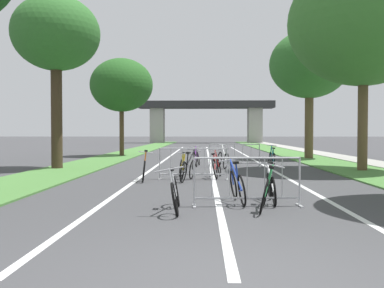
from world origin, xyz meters
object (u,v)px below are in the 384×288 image
tree_left_pine_far (122,85)px  tree_right_oak_near (364,22)px  crowd_barrier_second (193,164)px  bicycle_silver_5 (175,193)px  bicycle_black_4 (188,169)px  bicycle_white_0 (271,187)px  tree_left_pine_near (56,35)px  bicycle_blue_3 (237,186)px  bicycle_orange_8 (144,169)px  tree_right_cypress_far (309,65)px  bicycle_red_2 (217,167)px  bicycle_green_7 (266,191)px  bicycle_white_10 (223,159)px  bicycle_yellow_9 (182,168)px  crowd_barrier_nearest (247,182)px  bicycle_purple_1 (197,158)px  crowd_barrier_third (234,156)px  bicycle_teal_6 (272,159)px

tree_left_pine_far → tree_right_oak_near: bearing=-42.1°
crowd_barrier_second → bicycle_silver_5: bearing=-92.2°
tree_right_oak_near → bicycle_black_4: (-6.88, -3.67, -5.58)m
crowd_barrier_second → bicycle_white_0: crowd_barrier_second is taller
tree_left_pine_near → bicycle_blue_3: 12.22m
bicycle_white_0 → bicycle_orange_8: bicycle_orange_8 is taller
tree_right_cypress_far → bicycle_red_2: tree_right_cypress_far is taller
bicycle_orange_8 → crowd_barrier_second: bearing=6.7°
bicycle_green_7 → bicycle_white_10: bicycle_white_10 is taller
bicycle_orange_8 → bicycle_yellow_9: (1.18, 0.95, -0.03)m
tree_left_pine_near → bicycle_silver_5: size_ratio=4.18×
bicycle_orange_8 → crowd_barrier_nearest: bearing=-66.9°
crowd_barrier_nearest → bicycle_purple_1: size_ratio=1.34×
bicycle_blue_3 → bicycle_yellow_9: 5.44m
crowd_barrier_second → bicycle_silver_5: (-0.22, -5.75, -0.16)m
tree_left_pine_near → bicycle_white_0: tree_left_pine_near is taller
bicycle_black_4 → bicycle_orange_8: (-1.43, 0.06, -0.00)m
crowd_barrier_nearest → bicycle_black_4: crowd_barrier_nearest is taller
tree_left_pine_far → bicycle_white_10: 11.90m
bicycle_red_2 → tree_left_pine_near: bearing=162.8°
bicycle_white_0 → bicycle_green_7: (-0.25, -0.95, 0.03)m
bicycle_orange_8 → bicycle_yellow_9: size_ratio=1.01×
crowd_barrier_third → bicycle_blue_3: 9.87m
bicycle_blue_3 → bicycle_orange_8: size_ratio=1.02×
tree_left_pine_far → bicycle_yellow_9: tree_left_pine_far is taller
bicycle_white_0 → bicycle_yellow_9: size_ratio=0.99×
bicycle_black_4 → bicycle_green_7: 5.41m
bicycle_green_7 → bicycle_yellow_9: bearing=119.9°
tree_right_oak_near → crowd_barrier_second: bearing=-154.5°
crowd_barrier_third → bicycle_blue_3: crowd_barrier_third is taller
tree_left_pine_near → bicycle_purple_1: (5.90, 1.81, -5.29)m
bicycle_red_2 → bicycle_blue_3: size_ratio=1.02×
tree_left_pine_near → bicycle_purple_1: tree_left_pine_near is taller
tree_left_pine_far → tree_right_cypress_far: tree_right_cypress_far is taller
bicycle_green_7 → bicycle_yellow_9: size_ratio=1.01×
tree_left_pine_far → bicycle_silver_5: 20.60m
bicycle_white_10 → tree_right_cypress_far: bearing=38.3°
crowd_barrier_second → bicycle_white_10: bicycle_white_10 is taller
crowd_barrier_second → bicycle_teal_6: size_ratio=1.29×
tree_left_pine_far → bicycle_blue_3: tree_left_pine_far is taller
bicycle_purple_1 → bicycle_black_4: 6.12m
bicycle_red_2 → bicycle_orange_8: (-2.38, -1.01, -0.00)m
bicycle_blue_3 → bicycle_green_7: bicycle_blue_3 is taller
tree_right_cypress_far → bicycle_purple_1: tree_right_cypress_far is taller
tree_right_oak_near → crowd_barrier_nearest: (-5.46, -8.37, -5.44)m
bicycle_red_2 → bicycle_green_7: 6.23m
tree_left_pine_far → bicycle_silver_5: tree_left_pine_far is taller
bicycle_teal_6 → bicycle_white_10: size_ratio=1.02×
bicycle_white_0 → bicycle_blue_3: bicycle_blue_3 is taller
tree_left_pine_near → bicycle_black_4: tree_left_pine_near is taller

